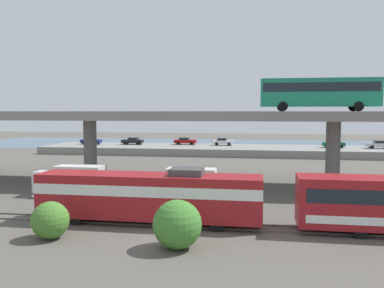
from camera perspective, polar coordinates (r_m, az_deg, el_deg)
name	(u,v)px	position (r m, az deg, el deg)	size (l,w,h in m)	color
ground_plane	(165,242)	(26.89, -3.75, -13.45)	(260.00, 260.00, 0.00)	#565149
rail_strip_near	(176,227)	(29.93, -2.31, -11.44)	(110.00, 0.12, 0.12)	#59544C
rail_strip_far	(179,221)	(31.31, -1.76, -10.72)	(110.00, 0.12, 0.12)	#59544C
train_locomotive	(138,194)	(30.83, -7.56, -6.92)	(17.80, 3.04, 4.18)	maroon
highway_overpass	(206,118)	(45.28, 1.94, 3.63)	(96.00, 10.53, 8.32)	gray
transit_bus_on_overpass	(319,92)	(44.91, 17.27, 7.00)	(12.00, 2.68, 3.40)	#197A56
service_truck_west	(201,183)	(38.19, 1.26, -5.50)	(6.80, 2.46, 3.04)	#B7B7BC
service_truck_east	(72,180)	(41.92, -16.41, -4.78)	(6.80, 2.46, 3.04)	silver
pier_parking_lot	(229,150)	(80.47, 5.13, -0.87)	(73.43, 13.76, 1.43)	gray
parked_car_0	(379,144)	(83.46, 24.63, -0.05)	(4.35, 1.88, 1.50)	#B7B7BC
parked_car_1	(91,141)	(88.23, -13.92, 0.46)	(4.14, 1.96, 1.50)	navy
parked_car_2	(334,144)	(82.14, 19.18, 0.05)	(4.04, 1.95, 1.50)	#0C4C26
parked_car_3	(185,141)	(84.80, -0.97, 0.44)	(4.51, 1.95, 1.50)	maroon
parked_car_4	(223,142)	(83.28, 4.33, 0.35)	(4.06, 1.90, 1.50)	silver
parked_car_5	(133,141)	(85.97, -8.28, 0.45)	(4.39, 1.96, 1.50)	black
harbor_water	(235,144)	(103.40, 6.06, -0.07)	(140.00, 36.00, 0.01)	#385B7A
shrub_left	(50,220)	(28.61, -19.17, -10.02)	(2.46, 2.46, 2.46)	#44792B
shrub_right	(177,224)	(25.16, -2.06, -11.16)	(2.99, 2.99, 2.99)	#3F7D2E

